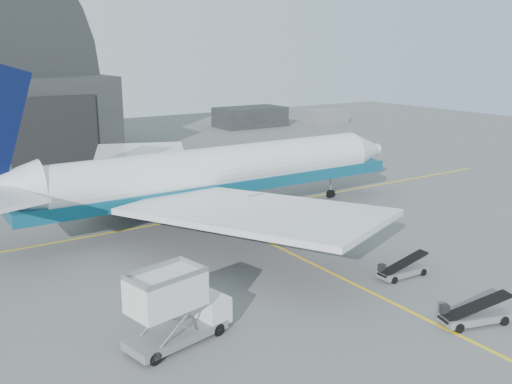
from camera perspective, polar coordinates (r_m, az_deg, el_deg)
ground at (r=40.94m, az=9.46°, el=-8.91°), size 200.00×200.00×0.00m
taxi_lines at (r=50.28m, az=-0.36°, el=-4.25°), size 80.00×42.12×0.02m
distant_bldg_a at (r=119.21m, az=-0.58°, el=6.57°), size 14.00×8.00×4.00m
distant_bldg_b at (r=126.08m, az=6.97°, el=6.89°), size 8.00×6.00×2.80m
airliner at (r=53.23m, az=-5.23°, el=1.75°), size 45.72×44.33×16.04m
catering_truck at (r=32.13m, az=-8.14°, el=-11.43°), size 6.43×3.45×4.19m
pushback_tug at (r=51.90m, az=7.68°, el=-2.98°), size 4.61×3.74×1.87m
belt_loader_a at (r=36.95m, az=20.95°, el=-11.45°), size 4.63×2.60×1.74m
belt_loader_b at (r=42.48m, az=14.40°, el=-7.59°), size 4.19×1.61×1.59m
traffic_cone at (r=43.48m, az=13.84°, el=-7.36°), size 0.38×0.38×0.54m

